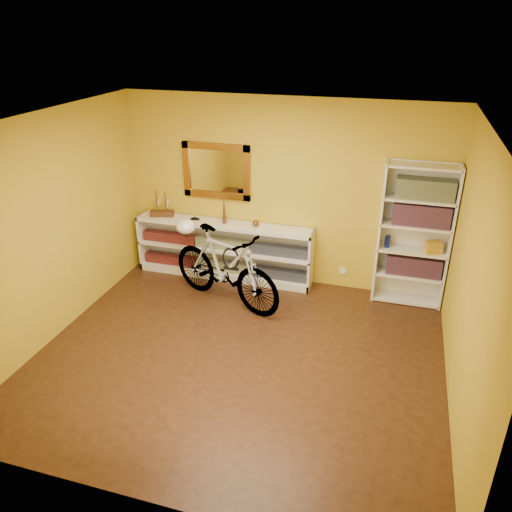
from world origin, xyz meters
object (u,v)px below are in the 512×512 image
(console_unit, at_px, (224,250))
(bookcase, at_px, (414,236))
(bicycle, at_px, (225,267))
(helmet, at_px, (186,227))

(console_unit, height_order, bookcase, bookcase)
(bookcase, distance_m, bicycle, 2.47)
(console_unit, bearing_deg, bookcase, 0.55)
(console_unit, distance_m, bicycle, 0.77)
(bicycle, relative_size, helmet, 6.79)
(bookcase, relative_size, bicycle, 1.06)
(bicycle, bearing_deg, console_unit, 42.55)
(bookcase, height_order, helmet, bookcase)
(console_unit, height_order, bicycle, bicycle)
(console_unit, height_order, helmet, helmet)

